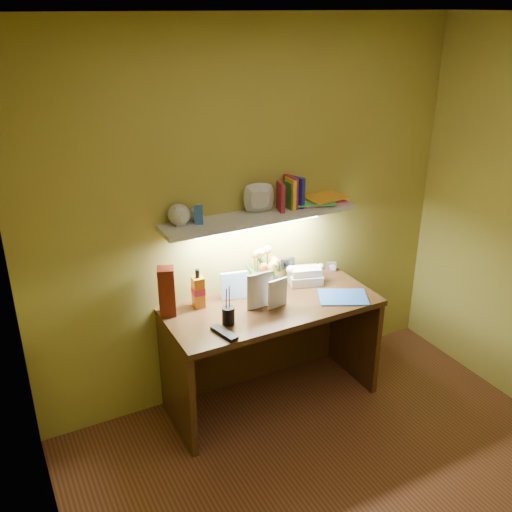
{
  "coord_description": "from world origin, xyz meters",
  "views": [
    {
      "loc": [
        -1.6,
        -1.63,
        2.53
      ],
      "look_at": [
        -0.04,
        1.35,
        1.04
      ],
      "focal_mm": 40.0,
      "sensor_mm": 36.0,
      "label": 1
    }
  ],
  "objects": [
    {
      "name": "desk",
      "position": [
        0.0,
        1.2,
        0.38
      ],
      "size": [
        1.4,
        0.6,
        0.75
      ],
      "primitive_type": "cube",
      "color": "#3A1F0F",
      "rests_on": "ground"
    },
    {
      "name": "flower_bouquet",
      "position": [
        0.04,
        1.38,
        0.91
      ],
      "size": [
        0.24,
        0.24,
        0.33
      ],
      "primitive_type": null,
      "rotation": [
        0.0,
        0.0,
        -0.17
      ],
      "color": "#0C0B35",
      "rests_on": "desk"
    },
    {
      "name": "telephone",
      "position": [
        0.36,
        1.38,
        0.82
      ],
      "size": [
        0.26,
        0.23,
        0.13
      ],
      "primitive_type": null,
      "rotation": [
        0.0,
        0.0,
        -0.3
      ],
      "color": "white",
      "rests_on": "desk"
    },
    {
      "name": "desk_clock",
      "position": [
        0.63,
        1.45,
        0.78
      ],
      "size": [
        0.08,
        0.06,
        0.07
      ],
      "primitive_type": "cube",
      "rotation": [
        0.0,
        0.0,
        -0.41
      ],
      "color": "silver",
      "rests_on": "desk"
    },
    {
      "name": "whisky_bottle",
      "position": [
        -0.43,
        1.4,
        0.88
      ],
      "size": [
        0.07,
        0.07,
        0.26
      ],
      "primitive_type": null,
      "rotation": [
        0.0,
        0.0,
        -0.05
      ],
      "color": "#B25D10",
      "rests_on": "desk"
    },
    {
      "name": "whisky_box",
      "position": [
        -0.64,
        1.4,
        0.91
      ],
      "size": [
        0.13,
        0.13,
        0.32
      ],
      "primitive_type": "cube",
      "rotation": [
        0.0,
        0.0,
        -0.33
      ],
      "color": "#5C1B0C",
      "rests_on": "desk"
    },
    {
      "name": "pen_cup",
      "position": [
        -0.35,
        1.12,
        0.84
      ],
      "size": [
        0.1,
        0.1,
        0.19
      ],
      "primitive_type": "cylinder",
      "rotation": [
        0.0,
        0.0,
        -0.32
      ],
      "color": "black",
      "rests_on": "desk"
    },
    {
      "name": "art_card",
      "position": [
        -0.18,
        1.4,
        0.84
      ],
      "size": [
        0.18,
        0.08,
        0.18
      ],
      "primitive_type": null,
      "rotation": [
        0.0,
        0.0,
        -0.23
      ],
      "color": "white",
      "rests_on": "desk"
    },
    {
      "name": "tv_remote",
      "position": [
        -0.43,
        1.01,
        0.76
      ],
      "size": [
        0.1,
        0.21,
        0.02
      ],
      "primitive_type": "cube",
      "rotation": [
        0.0,
        0.0,
        0.25
      ],
      "color": "black",
      "rests_on": "desk"
    },
    {
      "name": "blue_folder",
      "position": [
        0.46,
        1.07,
        0.75
      ],
      "size": [
        0.39,
        0.35,
        0.01
      ],
      "primitive_type": "cube",
      "rotation": [
        0.0,
        0.0,
        -0.47
      ],
      "color": "#2E61B3",
      "rests_on": "desk"
    },
    {
      "name": "desk_book_a",
      "position": [
        -0.18,
        1.21,
        0.87
      ],
      "size": [
        0.18,
        0.03,
        0.25
      ],
      "primitive_type": "imported",
      "rotation": [
        0.0,
        0.0,
        -0.05
      ],
      "color": "beige",
      "rests_on": "desk"
    },
    {
      "name": "desk_book_b",
      "position": [
        -0.06,
        1.15,
        0.85
      ],
      "size": [
        0.14,
        0.03,
        0.2
      ],
      "primitive_type": "imported",
      "rotation": [
        0.0,
        0.0,
        0.1
      ],
      "color": "silver",
      "rests_on": "desk"
    },
    {
      "name": "wall_shelf",
      "position": [
        0.02,
        1.38,
        1.34
      ],
      "size": [
        1.31,
        0.31,
        0.24
      ],
      "color": "silver",
      "rests_on": "ground"
    }
  ]
}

